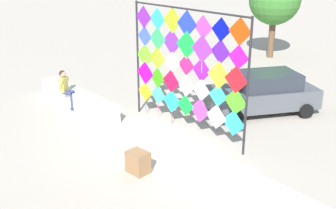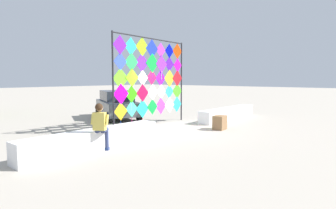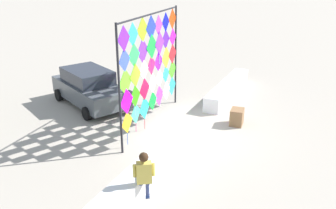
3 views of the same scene
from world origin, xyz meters
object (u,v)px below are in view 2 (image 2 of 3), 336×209
cardboard_box_large (220,123)px  kite_display_rack (152,76)px  seated_vendor (101,124)px  parked_car (117,104)px

cardboard_box_large → kite_display_rack: bearing=113.3°
seated_vendor → cardboard_box_large: (5.51, -0.80, -0.56)m
kite_display_rack → parked_car: size_ratio=1.13×
kite_display_rack → cardboard_box_large: bearing=-66.7°
cardboard_box_large → seated_vendor: bearing=171.8°
kite_display_rack → cardboard_box_large: (1.21, -2.79, -1.99)m
seated_vendor → parked_car: bearing=46.7°
seated_vendor → cardboard_box_large: size_ratio=2.45×
parked_car → cardboard_box_large: 6.06m
parked_car → cardboard_box_large: size_ratio=7.00×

